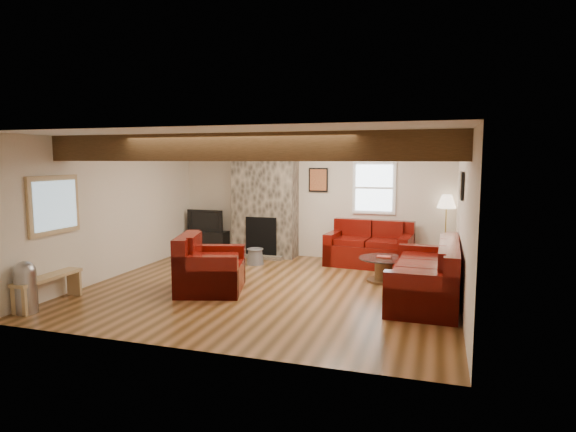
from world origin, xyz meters
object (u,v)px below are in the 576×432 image
loveseat (369,244)px  floor_lamp (446,205)px  coffee_table (383,270)px  tv_cabinet (207,242)px  television (207,220)px  armchair_red (211,263)px  sofa_three (425,271)px

loveseat → floor_lamp: bearing=17.7°
coffee_table → tv_cabinet: size_ratio=0.89×
television → tv_cabinet: bearing=0.0°
floor_lamp → armchair_red: bearing=-140.8°
coffee_table → television: television is taller
coffee_table → tv_cabinet: bearing=160.2°
armchair_red → television: 3.37m
tv_cabinet → floor_lamp: floor_lamp is taller
sofa_three → loveseat: size_ratio=1.39×
armchair_red → floor_lamp: (3.67, 2.99, 0.77)m
loveseat → armchair_red: size_ratio=1.46×
sofa_three → loveseat: (-1.14, 2.13, -0.00)m
tv_cabinet → floor_lamp: size_ratio=0.67×
armchair_red → tv_cabinet: 3.37m
tv_cabinet → television: 0.50m
armchair_red → loveseat: bearing=-55.9°
armchair_red → coffee_table: bearing=-77.3°
floor_lamp → television: bearing=-179.8°
coffee_table → tv_cabinet: tv_cabinet is taller
television → coffee_table: bearing=-19.8°
coffee_table → loveseat: bearing=109.2°
tv_cabinet → loveseat: bearing=-4.5°
armchair_red → tv_cabinet: size_ratio=1.17×
loveseat → coffee_table: bearing=-65.5°
armchair_red → tv_cabinet: bearing=11.8°
armchair_red → sofa_three: bearing=-97.2°
sofa_three → armchair_red: (-3.35, -0.53, 0.01)m
loveseat → television: size_ratio=1.91×
tv_cabinet → television: (0.00, 0.00, 0.50)m
coffee_table → floor_lamp: (1.04, 1.53, 1.02)m
loveseat → coffee_table: (0.42, -1.21, -0.23)m
armchair_red → coffee_table: armchair_red is taller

